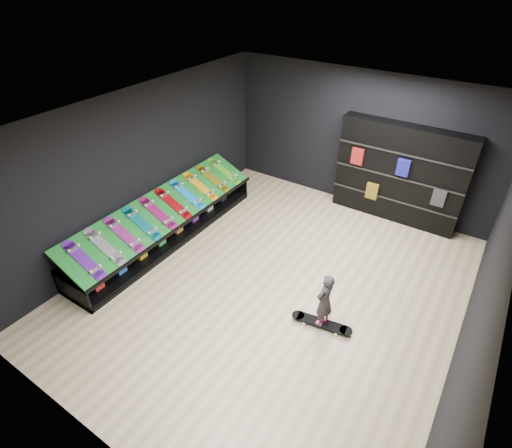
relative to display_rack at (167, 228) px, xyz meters
The scene contains 21 objects.
floor 2.56m from the display_rack, ahead, with size 6.00×7.00×0.01m, color beige.
ceiling 3.75m from the display_rack, ahead, with size 6.00×7.00×0.01m, color white.
wall_back 4.51m from the display_rack, 53.92° to the left, with size 6.00×0.02×3.00m, color black.
wall_front 4.51m from the display_rack, 53.92° to the right, with size 6.00×0.02×3.00m, color black.
wall_left 1.33m from the display_rack, behind, with size 0.02×7.00×3.00m, color black.
wall_right 5.69m from the display_rack, ahead, with size 0.02×7.00×3.00m, color black.
display_rack is the anchor object (origin of this frame).
turf_ramp 0.46m from the display_rack, ahead, with size 1.00×4.50×0.04m, color #0F5F1A.
back_shelving 4.96m from the display_rack, 42.72° to the left, with size 2.64×0.31×2.11m, color black.
floor_skateboard 3.72m from the display_rack, ahead, with size 0.98×0.22×0.09m, color black, non-canonical shape.
child 3.71m from the display_rack, ahead, with size 0.22×0.15×0.58m, color black.
display_board_0 1.96m from the display_rack, 88.11° to the right, with size 0.98×0.22×0.09m, color purple, non-canonical shape.
display_board_1 1.56m from the display_rack, 87.57° to the right, with size 0.98×0.22×0.09m, color black, non-canonical shape.
display_board_2 1.16m from the display_rack, 86.60° to the right, with size 0.98×0.22×0.09m, color #2626BF, non-canonical shape.
display_board_3 0.80m from the display_rack, 84.35° to the right, with size 0.98×0.22×0.09m, color #0C8C99, non-canonical shape.
display_board_4 0.54m from the display_rack, 73.46° to the right, with size 0.98×0.22×0.09m, color #E5198C, non-canonical shape.
display_board_5 0.54m from the display_rack, 73.46° to the left, with size 0.98×0.22×0.09m, color red, non-canonical shape.
display_board_6 0.80m from the display_rack, 84.35° to the left, with size 0.98×0.22×0.09m, color blue, non-canonical shape.
display_board_7 1.16m from the display_rack, 86.60° to the left, with size 0.98×0.22×0.09m, color orange, non-canonical shape.
display_board_8 1.56m from the display_rack, 87.57° to the left, with size 0.98×0.22×0.09m, color yellow, non-canonical shape.
display_board_9 1.96m from the display_rack, 88.11° to the left, with size 0.98×0.22×0.09m, color green, non-canonical shape.
Camera 1 is at (2.63, -4.57, 4.92)m, focal length 28.00 mm.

